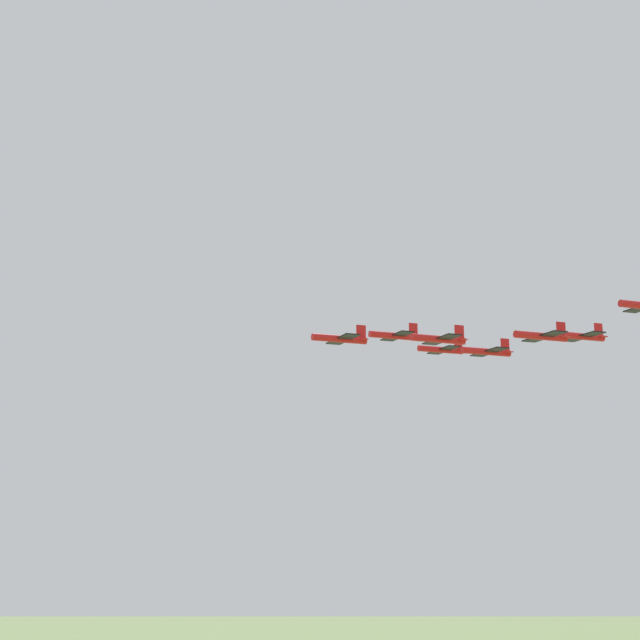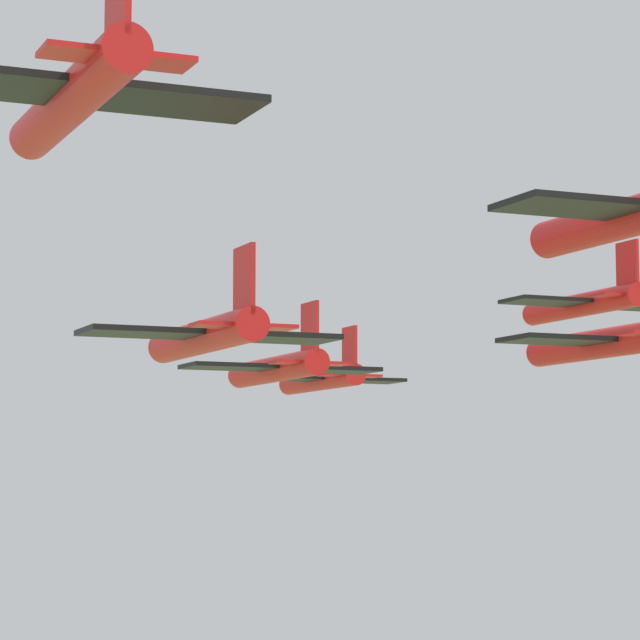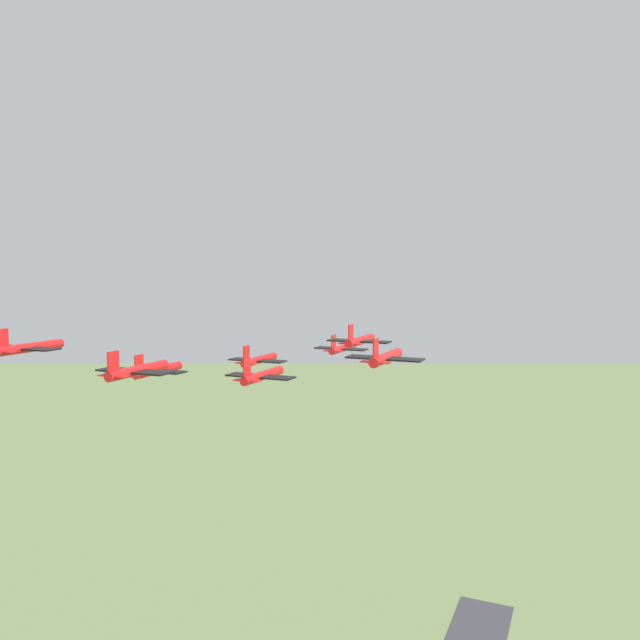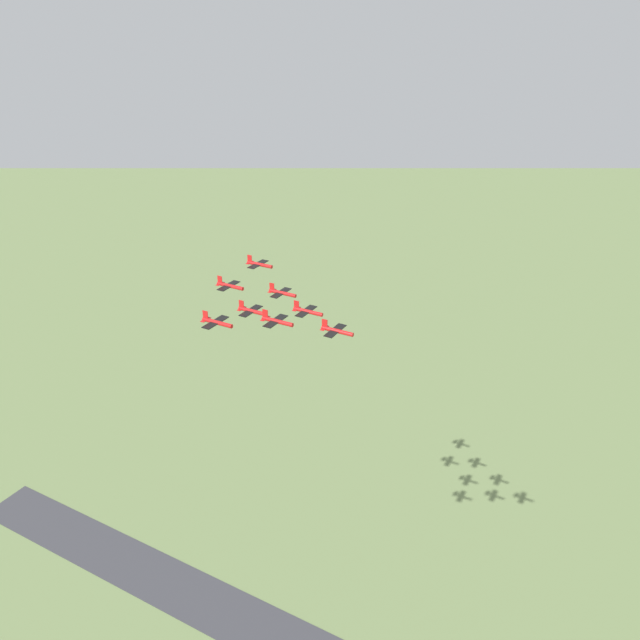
% 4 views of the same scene
% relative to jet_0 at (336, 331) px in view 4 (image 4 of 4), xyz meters
% --- Properties ---
extents(jet_0, '(9.46, 8.89, 3.17)m').
position_rel_jet_0_xyz_m(jet_0, '(0.00, 0.00, 0.00)').
color(jet_0, red).
extents(jet_1, '(9.46, 8.89, 3.17)m').
position_rel_jet_0_xyz_m(jet_1, '(-14.05, 7.51, -0.57)').
color(jet_1, red).
extents(jet_2, '(9.46, 8.89, 3.17)m').
position_rel_jet_0_xyz_m(jet_2, '(-13.39, -8.63, 3.06)').
color(jet_2, red).
extents(jet_3, '(9.46, 8.89, 3.17)m').
position_rel_jet_0_xyz_m(jet_3, '(-28.09, 15.02, -0.63)').
color(jet_3, red).
extents(jet_4, '(9.46, 8.89, 3.17)m').
position_rel_jet_0_xyz_m(jet_4, '(-27.44, -1.12, -0.28)').
color(jet_4, red).
extents(jet_5, '(9.46, 8.89, 3.17)m').
position_rel_jet_0_xyz_m(jet_5, '(-26.78, -17.26, 2.90)').
color(jet_5, red).
extents(jet_6, '(9.46, 8.89, 3.17)m').
position_rel_jet_0_xyz_m(jet_6, '(-42.14, 22.54, 3.64)').
color(jet_6, red).
extents(jet_7, '(9.46, 8.89, 3.17)m').
position_rel_jet_0_xyz_m(jet_7, '(-41.49, 6.40, 1.90)').
color(jet_7, red).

